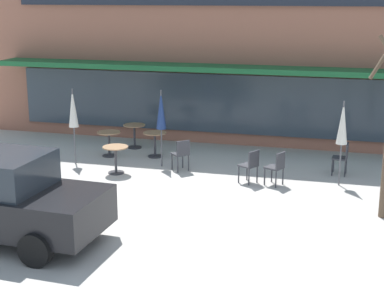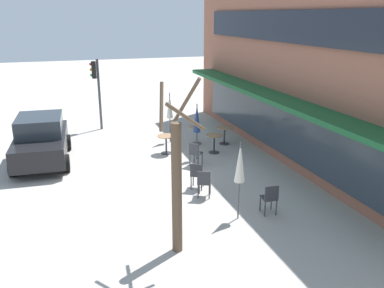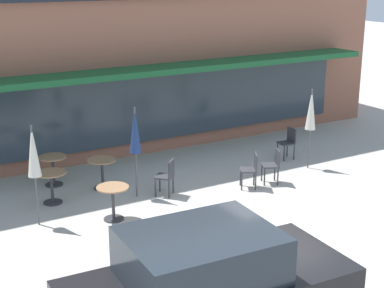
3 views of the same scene
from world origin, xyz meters
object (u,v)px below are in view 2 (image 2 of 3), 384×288
(patio_umbrella_corner_open, at_px, (197,118))
(cafe_chair_2, at_px, (197,174))
(cafe_chair_0, at_px, (204,182))
(cafe_table_streetside, at_px, (197,132))
(cafe_chair_1, at_px, (195,152))
(traffic_light_pole, at_px, (96,83))
(cafe_table_by_tree, at_px, (166,141))
(parked_sedan, at_px, (41,139))
(patio_umbrella_cream_folded, at_px, (170,106))
(patio_umbrella_green_folded, at_px, (240,163))
(cafe_table_mid_patio, at_px, (224,133))
(cafe_table_near_wall, at_px, (214,141))
(street_tree, at_px, (177,181))
(cafe_chair_3, at_px, (270,197))

(patio_umbrella_corner_open, height_order, cafe_chair_2, patio_umbrella_corner_open)
(cafe_chair_0, bearing_deg, cafe_table_streetside, 163.77)
(cafe_chair_1, distance_m, cafe_chair_2, 2.12)
(cafe_chair_1, height_order, traffic_light_pole, traffic_light_pole)
(cafe_table_by_tree, bearing_deg, parked_sedan, -96.62)
(patio_umbrella_cream_folded, relative_size, traffic_light_pole, 0.65)
(cafe_chair_1, bearing_deg, patio_umbrella_green_folded, -2.27)
(patio_umbrella_green_folded, distance_m, parked_sedan, 8.37)
(cafe_chair_0, relative_size, parked_sedan, 0.21)
(patio_umbrella_corner_open, bearing_deg, patio_umbrella_green_folded, -5.35)
(cafe_table_mid_patio, relative_size, patio_umbrella_corner_open, 0.35)
(cafe_table_mid_patio, height_order, traffic_light_pole, traffic_light_pole)
(patio_umbrella_corner_open, distance_m, cafe_chair_0, 3.67)
(cafe_table_streetside, xyz_separation_m, cafe_table_mid_patio, (0.39, 1.13, 0.00))
(traffic_light_pole, bearing_deg, cafe_table_near_wall, 38.50)
(cafe_table_near_wall, bearing_deg, traffic_light_pole, -141.50)
(cafe_table_near_wall, xyz_separation_m, street_tree, (6.46, -3.39, 1.27))
(cafe_chair_0, xyz_separation_m, cafe_chair_2, (-0.68, -0.00, 0.00))
(cafe_table_mid_patio, bearing_deg, patio_umbrella_cream_folded, -115.40)
(traffic_light_pole, bearing_deg, cafe_chair_2, 15.18)
(patio_umbrella_corner_open, xyz_separation_m, street_tree, (5.95, -2.48, 0.15))
(cafe_chair_3, bearing_deg, patio_umbrella_cream_folded, -173.38)
(street_tree, bearing_deg, cafe_table_mid_patio, 150.27)
(cafe_chair_3, relative_size, traffic_light_pole, 0.26)
(cafe_chair_0, bearing_deg, patio_umbrella_green_folded, 15.81)
(parked_sedan, bearing_deg, cafe_chair_3, 43.21)
(patio_umbrella_green_folded, bearing_deg, cafe_table_by_tree, -175.17)
(parked_sedan, bearing_deg, cafe_table_near_wall, 80.90)
(patio_umbrella_cream_folded, bearing_deg, cafe_chair_0, -4.89)
(cafe_table_mid_patio, bearing_deg, cafe_table_by_tree, -80.41)
(cafe_chair_0, bearing_deg, cafe_chair_1, 167.27)
(cafe_chair_1, relative_size, parked_sedan, 0.21)
(patio_umbrella_green_folded, bearing_deg, cafe_chair_2, -168.78)
(cafe_chair_1, xyz_separation_m, parked_sedan, (-2.23, -5.39, 0.35))
(patio_umbrella_corner_open, distance_m, cafe_chair_2, 3.05)
(cafe_chair_2, height_order, street_tree, street_tree)
(cafe_table_by_tree, bearing_deg, cafe_chair_2, 0.90)
(cafe_table_mid_patio, bearing_deg, patio_umbrella_corner_open, -50.07)
(cafe_table_by_tree, distance_m, cafe_chair_2, 3.71)
(cafe_table_near_wall, xyz_separation_m, patio_umbrella_green_folded, (5.44, -1.37, 1.11))
(cafe_table_streetside, bearing_deg, traffic_light_pole, -134.77)
(patio_umbrella_corner_open, relative_size, street_tree, 0.53)
(patio_umbrella_corner_open, height_order, cafe_chair_1, patio_umbrella_corner_open)
(cafe_table_by_tree, height_order, cafe_table_mid_patio, same)
(street_tree, bearing_deg, patio_umbrella_green_folded, 116.68)
(cafe_table_near_wall, relative_size, patio_umbrella_corner_open, 0.35)
(cafe_table_streetside, bearing_deg, patio_umbrella_green_folded, -9.05)
(patio_umbrella_cream_folded, bearing_deg, parked_sedan, -79.95)
(cafe_table_by_tree, distance_m, patio_umbrella_green_folded, 6.07)
(cafe_chair_0, relative_size, cafe_chair_2, 1.00)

